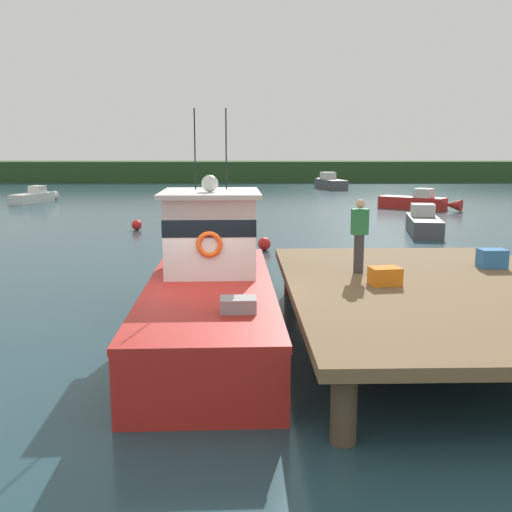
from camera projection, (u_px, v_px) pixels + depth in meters
ground_plane at (200, 344)px, 11.91m from camera, size 200.00×200.00×0.00m
dock at (437, 291)px, 11.85m from camera, size 6.00×9.00×1.20m
main_fishing_boat at (211, 286)px, 12.57m from camera, size 2.68×9.83×4.80m
crate_single_by_cleat at (385, 276)px, 11.84m from camera, size 0.66×0.52×0.36m
crate_single_far at (492, 258)px, 13.55m from camera, size 0.61×0.46×0.43m
deckhand_by_the_boat at (359, 234)px, 12.87m from camera, size 0.36×0.22×1.63m
moored_boat_mid_harbor at (418, 202)px, 38.53m from camera, size 4.90×4.13×1.36m
moored_boat_near_channel at (423, 223)px, 27.81m from camera, size 2.08×5.27×1.32m
moored_boat_far_right at (35, 197)px, 43.31m from camera, size 2.30×4.84×1.21m
moored_boat_outer_mooring at (329, 183)px, 58.40m from camera, size 2.63×6.45×1.61m
mooring_buoy_outer at (137, 225)px, 28.66m from camera, size 0.49×0.49×0.49m
mooring_buoy_spare_mooring at (264, 244)px, 22.92m from camera, size 0.50×0.50×0.50m
far_shoreline at (233, 171)px, 72.66m from camera, size 120.00×8.00×2.40m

